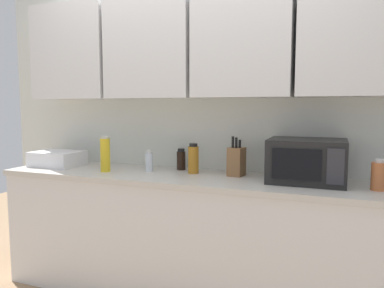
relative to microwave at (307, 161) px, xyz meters
The scene contains 10 objects.
wall_back_with_cabinets 0.98m from the microwave, 167.50° to the left, with size 3.71×0.38×2.60m.
counter_run 0.99m from the microwave, behind, with size 2.84×0.63×0.90m.
microwave is the anchor object (origin of this frame).
dish_rack 1.96m from the microwave, behind, with size 0.38×0.30×0.12m, color silver.
knife_block 0.48m from the microwave, behind, with size 0.12×0.13×0.28m.
bottle_yellow_mustard 1.44m from the microwave, behind, with size 0.07×0.07×0.27m.
bottle_amber_vinegar 0.80m from the microwave, behind, with size 0.08×0.08×0.22m.
bottle_clear_tall 1.14m from the microwave, behind, with size 0.06×0.06×0.16m.
bottle_spice_jar 0.42m from the microwave, 12.32° to the right, with size 0.08×0.08×0.18m.
bottle_soy_dark 0.95m from the microwave, behind, with size 0.07×0.07×0.16m.
Camera 1 is at (0.95, -2.69, 1.39)m, focal length 34.26 mm.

